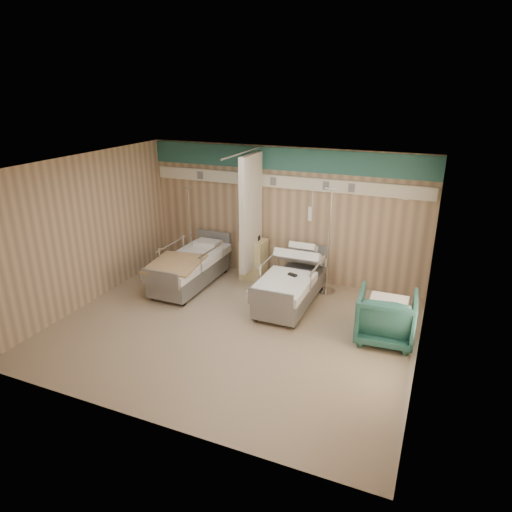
# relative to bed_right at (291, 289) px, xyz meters

# --- Properties ---
(ground) EXTENTS (6.00, 5.00, 0.00)m
(ground) POSITION_rel_bed_right_xyz_m (-0.60, -1.30, -0.32)
(ground) COLOR gray
(ground) RESTS_ON ground
(room_walls) EXTENTS (6.04, 5.04, 2.82)m
(room_walls) POSITION_rel_bed_right_xyz_m (-0.63, -1.05, 1.55)
(room_walls) COLOR tan
(room_walls) RESTS_ON ground
(bed_right) EXTENTS (1.00, 2.16, 0.63)m
(bed_right) POSITION_rel_bed_right_xyz_m (0.00, 0.00, 0.00)
(bed_right) COLOR white
(bed_right) RESTS_ON ground
(bed_left) EXTENTS (1.00, 2.16, 0.63)m
(bed_left) POSITION_rel_bed_right_xyz_m (-2.20, 0.00, 0.00)
(bed_left) COLOR white
(bed_left) RESTS_ON ground
(bedside_cabinet) EXTENTS (0.50, 0.48, 0.85)m
(bedside_cabinet) POSITION_rel_bed_right_xyz_m (-1.15, 0.90, 0.11)
(bedside_cabinet) COLOR beige
(bedside_cabinet) RESTS_ON ground
(visitor_armchair) EXTENTS (0.97, 0.99, 0.85)m
(visitor_armchair) POSITION_rel_bed_right_xyz_m (1.85, -0.65, 0.11)
(visitor_armchair) COLOR #20514B
(visitor_armchair) RESTS_ON ground
(waffle_blanket) EXTENTS (0.60, 0.54, 0.07)m
(waffle_blanket) POSITION_rel_bed_right_xyz_m (1.87, -0.66, 0.57)
(waffle_blanket) COLOR silver
(waffle_blanket) RESTS_ON visitor_armchair
(iv_stand_right) EXTENTS (0.38, 0.38, 2.14)m
(iv_stand_right) POSITION_rel_bed_right_xyz_m (0.50, 0.78, 0.12)
(iv_stand_right) COLOR silver
(iv_stand_right) RESTS_ON ground
(iv_stand_left) EXTENTS (0.33, 0.33, 1.87)m
(iv_stand_left) POSITION_rel_bed_right_xyz_m (-2.68, 0.89, 0.07)
(iv_stand_left) COLOR silver
(iv_stand_left) RESTS_ON ground
(call_remote) EXTENTS (0.19, 0.13, 0.04)m
(call_remote) POSITION_rel_bed_right_xyz_m (0.06, -0.10, 0.33)
(call_remote) COLOR black
(call_remote) RESTS_ON bed_right
(tan_blanket) EXTENTS (1.10, 1.30, 0.04)m
(tan_blanket) POSITION_rel_bed_right_xyz_m (-2.24, -0.46, 0.34)
(tan_blanket) COLOR tan
(tan_blanket) RESTS_ON bed_left
(toiletry_bag) EXTENTS (0.21, 0.14, 0.11)m
(toiletry_bag) POSITION_rel_bed_right_xyz_m (-1.13, 0.93, 0.59)
(toiletry_bag) COLOR black
(toiletry_bag) RESTS_ON bedside_cabinet
(white_cup) EXTENTS (0.11, 0.11, 0.13)m
(white_cup) POSITION_rel_bed_right_xyz_m (-1.20, 1.01, 0.60)
(white_cup) COLOR white
(white_cup) RESTS_ON bedside_cabinet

